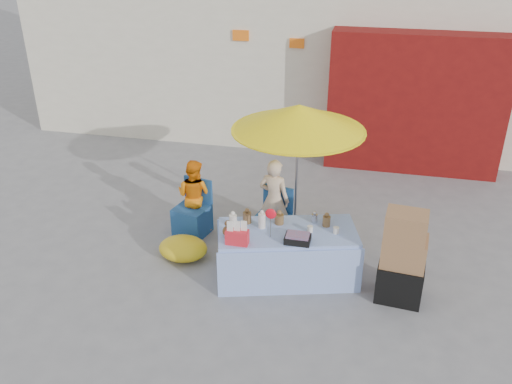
% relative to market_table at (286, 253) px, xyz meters
% --- Properties ---
extents(ground, '(80.00, 80.00, 0.00)m').
position_rel_market_table_xyz_m(ground, '(-0.52, -0.14, -0.37)').
color(ground, slate).
rests_on(ground, ground).
extents(market_table, '(2.03, 1.34, 1.13)m').
position_rel_market_table_xyz_m(market_table, '(0.00, 0.00, 0.00)').
color(market_table, '#9BBBF8').
rests_on(market_table, ground).
extents(chair_left, '(0.58, 0.57, 0.85)m').
position_rel_market_table_xyz_m(chair_left, '(-1.61, 0.80, -0.11)').
color(chair_left, navy).
rests_on(chair_left, ground).
extents(chair_right, '(0.58, 0.57, 0.85)m').
position_rel_market_table_xyz_m(chair_right, '(-0.36, 0.80, -0.11)').
color(chair_right, navy).
rests_on(chair_right, ground).
extents(vendor_orange, '(0.65, 0.56, 1.16)m').
position_rel_market_table_xyz_m(vendor_orange, '(-1.61, 0.94, 0.21)').
color(vendor_orange, orange).
rests_on(vendor_orange, ground).
extents(vendor_beige, '(0.53, 0.41, 1.30)m').
position_rel_market_table_xyz_m(vendor_beige, '(-0.36, 0.94, 0.28)').
color(vendor_beige, beige).
rests_on(vendor_beige, ground).
extents(umbrella, '(1.90, 1.90, 2.09)m').
position_rel_market_table_xyz_m(umbrella, '(-0.06, 1.09, 1.52)').
color(umbrella, gray).
rests_on(umbrella, ground).
extents(box_stack, '(0.61, 0.51, 1.25)m').
position_rel_market_table_xyz_m(box_stack, '(1.49, -0.15, 0.21)').
color(box_stack, black).
rests_on(box_stack, ground).
extents(tarp_bundle, '(0.84, 0.75, 0.32)m').
position_rel_market_table_xyz_m(tarp_bundle, '(-1.51, 0.10, -0.21)').
color(tarp_bundle, gold).
rests_on(tarp_bundle, ground).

